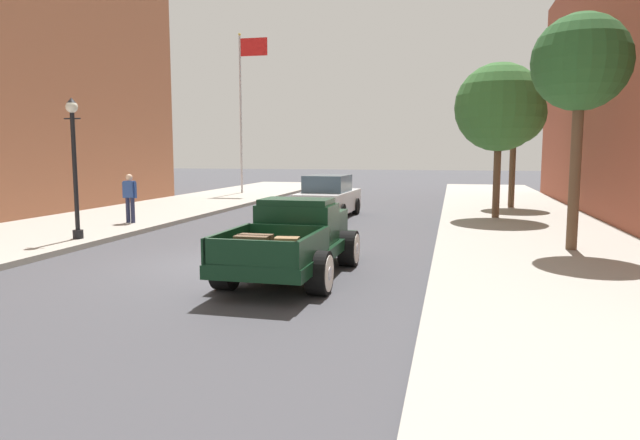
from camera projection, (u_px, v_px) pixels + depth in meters
name	position (u px, v px, depth m)	size (l,w,h in m)	color
ground_plane	(230.00, 264.00, 13.00)	(140.00, 140.00, 0.00)	#3D3D42
sidewalk_right	(572.00, 277.00, 11.37)	(5.50, 64.00, 0.15)	#9E998E
hotrod_truck_dark_green	(296.00, 238.00, 11.88)	(2.26, 4.97, 1.58)	black
car_background_white	(328.00, 198.00, 22.28)	(1.99, 4.36, 1.65)	silver
pedestrian_sidewalk_left	(130.00, 195.00, 19.33)	(0.53, 0.22, 1.65)	#232847
street_lamp_near	(74.00, 158.00, 15.63)	(0.50, 0.32, 3.85)	black
flagpole	(244.00, 96.00, 33.09)	(1.74, 0.16, 9.16)	#B2B2B7
street_tree_nearest	(581.00, 64.00, 13.59)	(2.30, 2.30, 5.66)	brown
street_tree_second	(499.00, 108.00, 20.59)	(3.18, 3.18, 5.58)	brown
street_tree_third	(514.00, 114.00, 24.44)	(2.67, 2.67, 5.37)	brown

